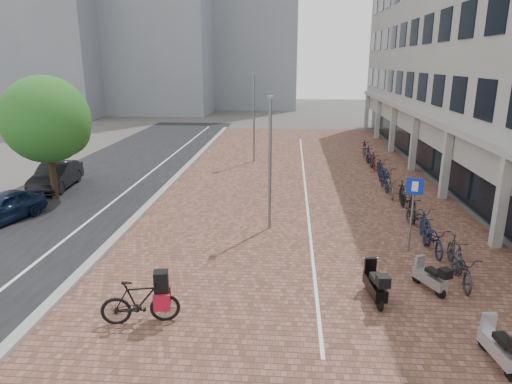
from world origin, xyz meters
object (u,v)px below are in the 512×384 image
object	(u,v)px
car_navy	(1,208)
car_dark	(56,176)
scooter_front	(430,276)
hero_bike	(140,301)
scooter_mid	(375,283)
parking_sign	(413,202)
scooter_back	(499,345)

from	to	relation	value
car_navy	car_dark	bearing A→B (deg)	109.53
car_dark	scooter_front	world-z (taller)	car_dark
hero_bike	scooter_mid	world-z (taller)	hero_bike
parking_sign	scooter_mid	bearing A→B (deg)	-105.20
car_dark	hero_bike	world-z (taller)	hero_bike
car_dark	hero_bike	xyz separation A→B (m)	(8.49, -12.14, -0.07)
car_dark	hero_bike	bearing A→B (deg)	-61.05
car_navy	scooter_mid	bearing A→B (deg)	-4.60
hero_bike	scooter_front	bearing A→B (deg)	-86.01
car_dark	scooter_mid	xyz separation A→B (m)	(14.62, -10.53, -0.16)
hero_bike	parking_sign	distance (m)	9.48
scooter_back	parking_sign	bearing A→B (deg)	86.84
scooter_front	scooter_mid	xyz separation A→B (m)	(-1.69, -0.68, 0.06)
car_navy	scooter_back	distance (m)	18.34
car_navy	scooter_mid	distance (m)	15.25
car_dark	scooter_front	distance (m)	19.05
scooter_front	scooter_back	bearing A→B (deg)	-106.43
scooter_front	scooter_mid	size ratio (longest dim) A/B	0.88
car_navy	scooter_front	distance (m)	16.64
car_dark	scooter_front	size ratio (longest dim) A/B	3.06
hero_bike	car_dark	bearing A→B (deg)	22.57
scooter_back	parking_sign	xyz separation A→B (m)	(-0.44, 6.12, 1.33)
scooter_front	parking_sign	size ratio (longest dim) A/B	0.51
hero_bike	parking_sign	size ratio (longest dim) A/B	0.77
scooter_front	parking_sign	world-z (taller)	parking_sign
car_navy	scooter_back	xyz separation A→B (m)	(16.51, -7.98, -0.14)
car_dark	car_navy	bearing A→B (deg)	-92.35
car_dark	parking_sign	bearing A→B (deg)	-29.28
scooter_mid	hero_bike	bearing A→B (deg)	-171.74
scooter_front	scooter_back	size ratio (longest dim) A/B	0.93
car_navy	parking_sign	distance (m)	16.22
scooter_front	parking_sign	distance (m)	3.11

